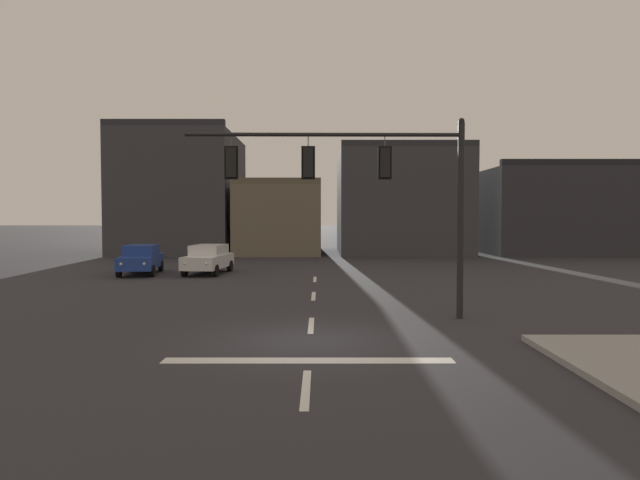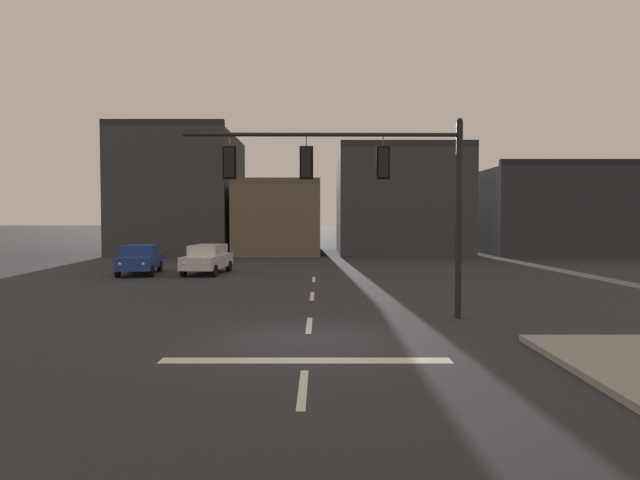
% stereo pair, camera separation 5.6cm
% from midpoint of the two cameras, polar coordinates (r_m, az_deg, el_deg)
% --- Properties ---
extents(ground_plane, '(400.00, 400.00, 0.00)m').
position_cam_midpoint_polar(ground_plane, '(14.44, -1.19, -10.24)').
color(ground_plane, '#2B2B30').
extents(stop_bar_paint, '(6.40, 0.50, 0.01)m').
position_cam_midpoint_polar(stop_bar_paint, '(12.50, -1.38, -12.23)').
color(stop_bar_paint, silver).
rests_on(stop_bar_paint, ground).
extents(lane_centreline, '(0.16, 26.40, 0.01)m').
position_cam_midpoint_polar(lane_centreline, '(16.40, -1.05, -8.71)').
color(lane_centreline, silver).
rests_on(lane_centreline, ground).
extents(signal_mast_near_side, '(8.59, 0.40, 6.20)m').
position_cam_midpoint_polar(signal_mast_near_side, '(17.30, 4.72, 6.31)').
color(signal_mast_near_side, black).
rests_on(signal_mast_near_side, ground).
extents(car_lot_nearside, '(2.35, 4.61, 1.61)m').
position_cam_midpoint_polar(car_lot_nearside, '(32.30, -17.94, -1.83)').
color(car_lot_nearside, navy).
rests_on(car_lot_nearside, ground).
extents(car_lot_middle, '(2.27, 4.59, 1.61)m').
position_cam_midpoint_polar(car_lot_middle, '(31.63, -11.44, -1.85)').
color(car_lot_middle, silver).
rests_on(car_lot_middle, ground).
extents(building_row, '(54.09, 12.88, 10.82)m').
position_cam_midpoint_polar(building_row, '(49.77, 8.08, 3.52)').
color(building_row, '#38383D').
rests_on(building_row, ground).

